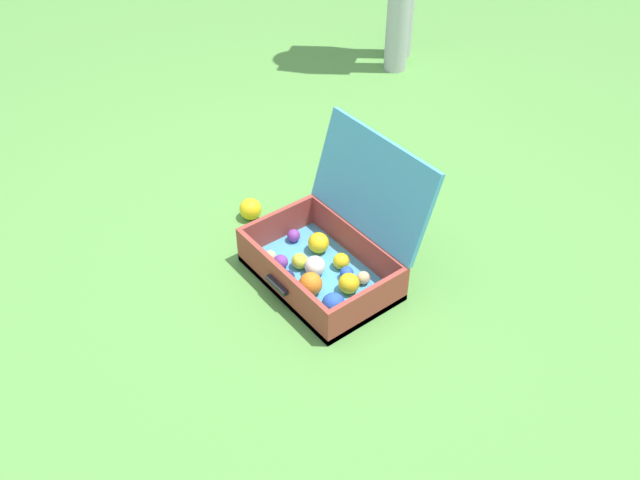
# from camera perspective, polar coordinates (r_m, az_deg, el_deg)

# --- Properties ---
(ground_plane) EXTENTS (16.00, 16.00, 0.00)m
(ground_plane) POSITION_cam_1_polar(r_m,az_deg,el_deg) (2.52, -1.31, -2.71)
(ground_plane) COLOR #569342
(open_suitcase) EXTENTS (0.54, 0.49, 0.49)m
(open_suitcase) POSITION_cam_1_polar(r_m,az_deg,el_deg) (2.44, 0.95, -0.97)
(open_suitcase) COLOR #4799C6
(open_suitcase) RESTS_ON ground
(stray_ball_on_grass) EXTENTS (0.09, 0.09, 0.09)m
(stray_ball_on_grass) POSITION_cam_1_polar(r_m,az_deg,el_deg) (2.75, -5.77, 2.57)
(stray_ball_on_grass) COLOR yellow
(stray_ball_on_grass) RESTS_ON ground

